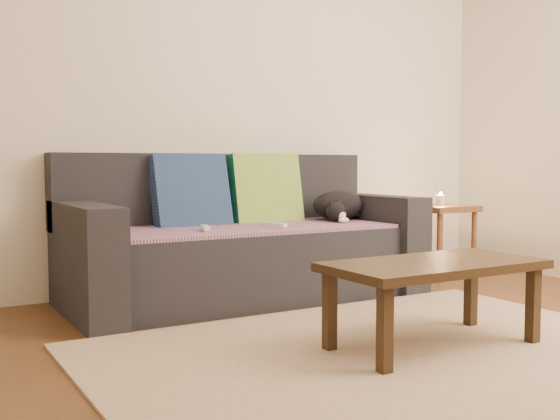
{
  "coord_description": "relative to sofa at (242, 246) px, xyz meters",
  "views": [
    {
      "loc": [
        -1.79,
        -1.92,
        0.8
      ],
      "look_at": [
        0.05,
        1.2,
        0.55
      ],
      "focal_mm": 42.0,
      "sensor_mm": 36.0,
      "label": 1
    }
  ],
  "objects": [
    {
      "name": "ground",
      "position": [
        0.0,
        -1.57,
        -0.31
      ],
      "size": [
        4.5,
        4.5,
        0.0
      ],
      "primitive_type": "plane",
      "color": "brown",
      "rests_on": "ground"
    },
    {
      "name": "rug",
      "position": [
        0.0,
        -1.42,
        -0.3
      ],
      "size": [
        2.5,
        1.8,
        0.01
      ],
      "primitive_type": "cube",
      "color": "tan",
      "rests_on": "ground"
    },
    {
      "name": "candle",
      "position": [
        1.54,
        -0.09,
        0.24
      ],
      "size": [
        0.06,
        0.06,
        0.09
      ],
      "color": "beige",
      "rests_on": "side_table"
    },
    {
      "name": "throw_blanket",
      "position": [
        0.0,
        -0.09,
        0.12
      ],
      "size": [
        1.66,
        0.74,
        0.02
      ],
      "primitive_type": "cube",
      "color": "#42294D",
      "rests_on": "sofa"
    },
    {
      "name": "back_wall",
      "position": [
        0.0,
        0.43,
        0.99
      ],
      "size": [
        4.5,
        0.04,
        2.6
      ],
      "primitive_type": "cube",
      "color": "beige",
      "rests_on": "ground"
    },
    {
      "name": "wii_remote_a",
      "position": [
        -0.34,
        -0.22,
        0.15
      ],
      "size": [
        0.08,
        0.15,
        0.03
      ],
      "primitive_type": "cube",
      "rotation": [
        0.0,
        0.0,
        1.28
      ],
      "color": "white",
      "rests_on": "throw_blanket"
    },
    {
      "name": "side_table",
      "position": [
        1.54,
        -0.09,
        0.12
      ],
      "size": [
        0.41,
        0.41,
        0.51
      ],
      "color": "brown",
      "rests_on": "ground"
    },
    {
      "name": "cushion_green",
      "position": [
        0.26,
        0.17,
        0.32
      ],
      "size": [
        0.48,
        0.21,
        0.49
      ],
      "primitive_type": "cube",
      "rotation": [
        -0.19,
        0.0,
        0.0
      ],
      "color": "#0D593F",
      "rests_on": "throw_blanket"
    },
    {
      "name": "cushion_navy",
      "position": [
        -0.26,
        0.17,
        0.32
      ],
      "size": [
        0.47,
        0.24,
        0.48
      ],
      "primitive_type": "cube",
      "rotation": [
        -0.27,
        0.0,
        0.0
      ],
      "color": "#102245",
      "rests_on": "throw_blanket"
    },
    {
      "name": "sofa",
      "position": [
        0.0,
        0.0,
        0.0
      ],
      "size": [
        2.1,
        0.94,
        0.87
      ],
      "color": "#232328",
      "rests_on": "ground"
    },
    {
      "name": "coffee_table",
      "position": [
        0.21,
        -1.41,
        0.03
      ],
      "size": [
        0.96,
        0.48,
        0.38
      ],
      "color": "#312213",
      "rests_on": "rug"
    },
    {
      "name": "cat",
      "position": [
        0.71,
        -0.01,
        0.22
      ],
      "size": [
        0.44,
        0.41,
        0.19
      ],
      "rotation": [
        0.0,
        0.0,
        0.26
      ],
      "color": "black",
      "rests_on": "throw_blanket"
    },
    {
      "name": "wii_remote_b",
      "position": [
        0.08,
        -0.27,
        0.15
      ],
      "size": [
        0.08,
        0.15,
        0.03
      ],
      "primitive_type": "cube",
      "rotation": [
        0.0,
        0.0,
        1.89
      ],
      "color": "white",
      "rests_on": "throw_blanket"
    }
  ]
}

